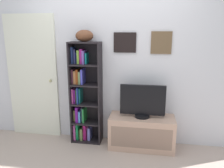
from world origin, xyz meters
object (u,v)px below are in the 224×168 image
television (143,102)px  door (33,77)px  bookshelf (84,96)px  tv_stand (141,132)px  football (84,36)px

television → door: bearing=174.3°
bookshelf → television: bookshelf is taller
bookshelf → television: 0.91m
tv_stand → door: door is taller
bookshelf → football: size_ratio=6.07×
bookshelf → tv_stand: bookshelf is taller
football → door: 1.12m
door → football: bearing=-6.5°
bookshelf → football: football is taller
door → television: bearing=-5.7°
bookshelf → tv_stand: 1.03m
tv_stand → television: 0.47m
bookshelf → television: size_ratio=2.41×
door → tv_stand: bearing=-5.7°
bookshelf → tv_stand: (0.90, -0.10, -0.49)m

